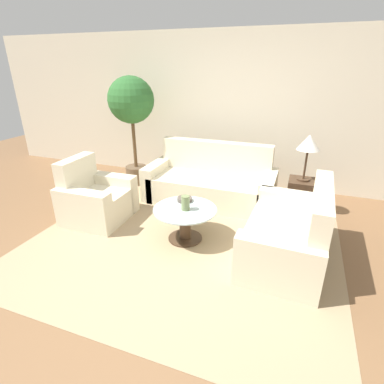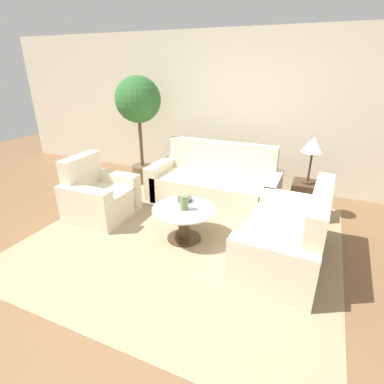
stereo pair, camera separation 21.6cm
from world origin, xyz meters
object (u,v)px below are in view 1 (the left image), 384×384
at_px(armchair, 95,200).
at_px(bowl, 185,199).
at_px(sofa_main, 211,183).
at_px(vase, 185,203).
at_px(coffee_table, 185,220).
at_px(loveseat, 292,236).
at_px(potted_plant, 132,108).
at_px(table_lamp, 309,144).

relative_size(armchair, bowl, 4.65).
xyz_separation_m(sofa_main, vase, (0.07, -1.30, 0.23)).
bearing_deg(coffee_table, armchair, 176.21).
bearing_deg(coffee_table, loveseat, 2.07).
xyz_separation_m(armchair, potted_plant, (-0.15, 1.42, 1.09)).
distance_m(armchair, vase, 1.46).
bearing_deg(bowl, potted_plant, 138.45).
relative_size(loveseat, bowl, 7.83).
bearing_deg(vase, bowl, 114.08).
xyz_separation_m(potted_plant, bowl, (1.48, -1.31, -0.92)).
relative_size(armchair, potted_plant, 0.47).
bearing_deg(coffee_table, bowl, 112.55).
relative_size(coffee_table, bowl, 4.13).
height_order(armchair, coffee_table, armchair).
height_order(armchair, potted_plant, potted_plant).
bearing_deg(potted_plant, bowl, -41.55).
relative_size(coffee_table, vase, 4.30).
distance_m(sofa_main, loveseat, 1.80).
bearing_deg(coffee_table, table_lamp, 43.36).
bearing_deg(coffee_table, sofa_main, 92.28).
bearing_deg(coffee_table, potted_plant, 135.90).
distance_m(armchair, table_lamp, 3.07).
bearing_deg(potted_plant, armchair, -83.96).
xyz_separation_m(coffee_table, table_lamp, (1.32, 1.25, 0.77)).
relative_size(table_lamp, vase, 3.58).
bearing_deg(potted_plant, coffee_table, -44.10).
bearing_deg(loveseat, bowl, -94.37).
relative_size(sofa_main, armchair, 2.29).
height_order(sofa_main, vase, sofa_main).
bearing_deg(armchair, loveseat, -92.14).
bearing_deg(vase, coffee_table, 125.95).
distance_m(sofa_main, bowl, 1.08).
bearing_deg(armchair, sofa_main, -50.26).
relative_size(sofa_main, vase, 11.09).
xyz_separation_m(coffee_table, potted_plant, (-1.57, 1.52, 1.10)).
xyz_separation_m(armchair, loveseat, (2.68, -0.05, 0.00)).
bearing_deg(armchair, table_lamp, -68.21).
bearing_deg(coffee_table, vase, -54.05).
xyz_separation_m(vase, bowl, (-0.10, 0.23, -0.07)).
distance_m(sofa_main, vase, 1.32).
relative_size(loveseat, vase, 8.15).
relative_size(sofa_main, coffee_table, 2.58).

